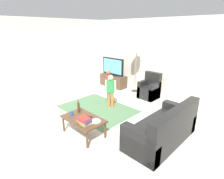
# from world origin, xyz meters

# --- Properties ---
(ground) EXTENTS (7.80, 7.80, 0.00)m
(ground) POSITION_xyz_m (0.00, 0.00, 0.00)
(ground) COLOR beige
(wall_back) EXTENTS (6.00, 0.12, 2.70)m
(wall_back) POSITION_xyz_m (0.00, 3.00, 1.35)
(wall_back) COLOR silver
(wall_back) RESTS_ON ground
(wall_left) EXTENTS (0.12, 6.00, 2.70)m
(wall_left) POSITION_xyz_m (-3.00, 0.00, 1.35)
(wall_left) COLOR silver
(wall_left) RESTS_ON ground
(area_rug) EXTENTS (2.20, 1.60, 0.01)m
(area_rug) POSITION_xyz_m (-0.38, 0.34, 0.00)
(area_rug) COLOR #4C724C
(area_rug) RESTS_ON ground
(tv_stand) EXTENTS (1.20, 0.44, 0.50)m
(tv_stand) POSITION_xyz_m (-1.60, 2.30, 0.24)
(tv_stand) COLOR #4C3828
(tv_stand) RESTS_ON ground
(tv) EXTENTS (1.10, 0.28, 0.71)m
(tv) POSITION_xyz_m (-1.60, 2.28, 0.85)
(tv) COLOR black
(tv) RESTS_ON tv_stand
(couch) EXTENTS (0.80, 1.80, 0.86)m
(couch) POSITION_xyz_m (1.93, 0.24, 0.29)
(couch) COLOR black
(couch) RESTS_ON ground
(armchair) EXTENTS (0.60, 0.60, 0.90)m
(armchair) POSITION_xyz_m (0.24, 2.26, 0.30)
(armchair) COLOR black
(armchair) RESTS_ON ground
(floor_lamp) EXTENTS (0.36, 0.36, 1.78)m
(floor_lamp) POSITION_xyz_m (-0.56, 2.45, 1.54)
(floor_lamp) COLOR #262626
(floor_lamp) RESTS_ON ground
(child_near_tv) EXTENTS (0.32, 0.21, 1.05)m
(child_near_tv) POSITION_xyz_m (-0.64, 1.09, 0.63)
(child_near_tv) COLOR #4C4C59
(child_near_tv) RESTS_ON ground
(child_center) EXTENTS (0.31, 0.22, 1.02)m
(child_center) POSITION_xyz_m (-0.20, 0.74, 0.62)
(child_center) COLOR orange
(child_center) RESTS_ON ground
(coffee_table) EXTENTS (1.00, 0.60, 0.42)m
(coffee_table) POSITION_xyz_m (0.46, -0.80, 0.37)
(coffee_table) COLOR #513823
(coffee_table) RESTS_ON ground
(book_stack) EXTENTS (0.30, 0.23, 0.13)m
(book_stack) POSITION_xyz_m (0.68, -0.92, 0.49)
(book_stack) COLOR white
(book_stack) RESTS_ON coffee_table
(bottle) EXTENTS (0.06, 0.06, 0.32)m
(bottle) POSITION_xyz_m (0.16, -0.70, 0.55)
(bottle) COLOR #4C3319
(bottle) RESTS_ON coffee_table
(tv_remote) EXTENTS (0.17, 0.13, 0.02)m
(tv_remote) POSITION_xyz_m (0.51, -0.68, 0.43)
(tv_remote) COLOR black
(tv_remote) RESTS_ON coffee_table
(soda_can) EXTENTS (0.07, 0.07, 0.12)m
(soda_can) POSITION_xyz_m (0.18, -0.92, 0.48)
(soda_can) COLOR #2659B2
(soda_can) RESTS_ON coffee_table
(plate) EXTENTS (0.22, 0.22, 0.02)m
(plate) POSITION_xyz_m (0.78, -0.70, 0.43)
(plate) COLOR white
(plate) RESTS_ON coffee_table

